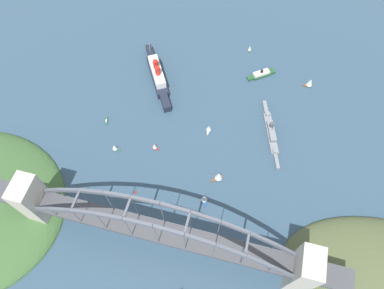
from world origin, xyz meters
name	(u,v)px	position (x,y,z in m)	size (l,w,h in m)	color
ground_plane	(165,243)	(0.00, 0.00, 0.00)	(1400.00, 1400.00, 0.00)	#334C60
harbor_arch_bridge	(162,232)	(0.00, 0.00, 27.92)	(247.49, 20.07, 66.73)	beige
ocean_liner	(157,75)	(-50.21, 145.75, 6.60)	(45.70, 71.74, 22.63)	#1E2333
naval_cruiser	(271,132)	(61.67, 112.01, 2.82)	(24.11, 65.36, 16.92)	gray
harbor_ferry_steamer	(261,74)	(43.88, 174.79, 2.14)	(25.98, 20.97, 7.25)	#23512D
small_boat_0	(219,176)	(27.13, 59.79, 5.43)	(9.81, 9.01, 11.69)	brown
small_boat_1	(204,198)	(20.42, 39.01, 4.42)	(6.43, 8.65, 9.52)	#234C8C
small_boat_2	(209,128)	(9.30, 102.10, 3.81)	(4.45, 8.02, 8.08)	silver
small_boat_3	(250,48)	(27.62, 203.71, 3.39)	(4.44, 5.75, 7.35)	#2D6B3D
small_boat_4	(107,121)	(-79.77, 88.76, 0.80)	(3.39, 7.74, 2.17)	#2D6B3D
small_boat_5	(155,146)	(-30.56, 73.87, 3.30)	(6.40, 4.77, 7.16)	#B2231E
small_boat_6	(115,147)	(-62.45, 64.22, 3.78)	(7.63, 4.27, 8.10)	#2D6B3D
small_boat_7	(310,82)	(89.00, 173.63, 4.76)	(9.78, 6.69, 10.29)	brown
channel_marker_buoy	(135,192)	(-33.57, 31.85, 1.12)	(2.20, 2.20, 2.75)	red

